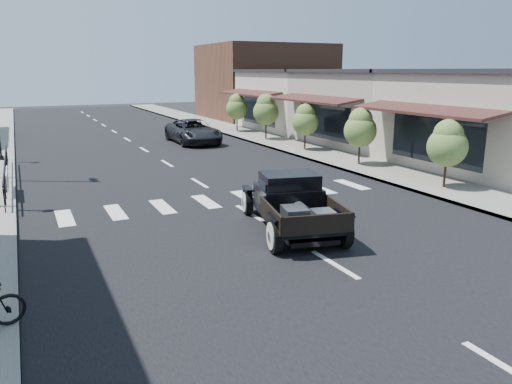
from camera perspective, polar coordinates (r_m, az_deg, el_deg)
name	(u,v)px	position (r m, az deg, el deg)	size (l,w,h in m)	color
ground	(277,230)	(14.89, 2.43, -4.42)	(120.00, 120.00, 0.00)	black
road	(153,155)	(28.66, -11.74, 4.18)	(14.00, 80.00, 0.02)	black
road_markings	(179,171)	(23.91, -8.83, 2.40)	(12.00, 60.00, 0.06)	silver
sidewalk_right	(285,144)	(31.72, 3.37, 5.47)	(3.00, 80.00, 0.15)	gray
storefront_mid	(390,108)	(33.53, 15.04, 9.21)	(10.00, 9.00, 4.50)	#A49889
storefront_far	(315,101)	(40.79, 6.75, 10.31)	(10.00, 9.00, 4.50)	beige
far_building_right	(265,82)	(49.71, 1.03, 12.45)	(11.00, 10.00, 7.00)	brown
railing	(6,170)	(22.85, -26.70, 2.23)	(0.08, 10.00, 1.00)	black
banner	(8,185)	(20.92, -26.48, 0.74)	(0.04, 2.20, 0.60)	silver
small_tree_a	(447,155)	(20.81, 20.95, 3.99)	(1.54, 1.54, 2.57)	#567033
small_tree_b	(360,137)	(24.88, 11.79, 6.15)	(1.58, 1.58, 2.64)	#567033
small_tree_c	(305,128)	(29.12, 5.65, 7.34)	(1.52, 1.52, 2.53)	#567033
small_tree_d	(266,117)	(33.52, 1.15, 8.52)	(1.72, 1.72, 2.86)	#567033
small_tree_e	(237,113)	(37.93, -2.19, 9.00)	(1.62, 1.62, 2.69)	#567033
hotrod_pickup	(291,202)	(14.69, 4.05, -1.18)	(2.33, 4.99, 1.73)	black
second_car	(193,132)	(32.79, -7.19, 6.87)	(2.53, 5.49, 1.53)	black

